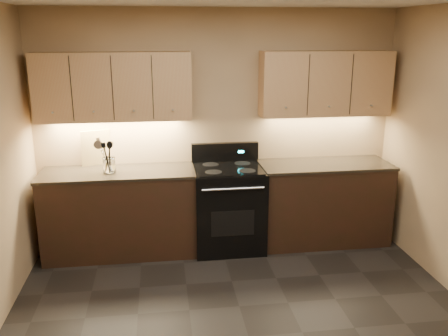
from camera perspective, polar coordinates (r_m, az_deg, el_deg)
The scene contains 14 objects.
wall_back at distance 5.35m, azimuth -0.81°, elevation 4.78°, with size 4.00×0.04×2.60m, color tan.
counter_left at distance 5.27m, azimuth -12.36°, elevation -5.22°, with size 1.62×0.62×0.93m.
counter_right at distance 5.56m, azimuth 11.81°, elevation -4.07°, with size 1.46×0.62×0.93m.
stove at distance 5.28m, azimuth 0.52°, elevation -4.65°, with size 0.76×0.68×1.14m.
upper_cab_left at distance 5.11m, azimuth -13.14°, elevation 9.51°, with size 1.60×0.30×0.70m, color tan.
upper_cab_right at distance 5.40m, azimuth 12.10°, elevation 9.91°, with size 1.44×0.30×0.70m, color tan.
outlet_plate at distance 5.38m, azimuth -14.67°, elevation 2.36°, with size 0.09×0.01×0.12m, color #B2B5BA.
utensil_crock at distance 5.09m, azimuth -13.64°, elevation 0.31°, with size 0.17×0.17×0.16m.
cutting_board at distance 5.36m, azimuth -15.17°, elevation 2.36°, with size 0.31×0.02×0.40m, color tan.
wooden_spoon at distance 5.05m, azimuth -14.12°, elevation 1.35°, with size 0.06×0.06×0.32m, color tan, non-canonical shape.
black_spoon at distance 5.08m, azimuth -13.70°, elevation 1.51°, with size 0.06×0.06×0.33m, color black, non-canonical shape.
black_turner at distance 5.03m, azimuth -13.64°, elevation 1.34°, with size 0.08×0.08×0.32m, color black, non-canonical shape.
steel_spatula at distance 5.06m, azimuth -13.56°, elevation 1.75°, with size 0.08×0.08×0.38m, color silver, non-canonical shape.
steel_skimmer at distance 5.04m, azimuth -13.36°, elevation 1.45°, with size 0.09×0.09×0.34m, color silver, non-canonical shape.
Camera 1 is at (-0.64, -3.20, 2.35)m, focal length 38.00 mm.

